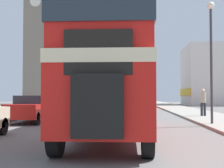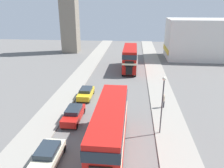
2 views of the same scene
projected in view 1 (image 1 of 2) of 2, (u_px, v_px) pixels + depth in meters
The scene contains 8 objects.
ground_plane at pixel (91, 132), 12.42m from camera, with size 120.00×120.00×0.00m, color slate.
double_decker_bus at pixel (112, 67), 11.87m from camera, with size 2.46×10.88×4.29m.
bus_distant at pixel (132, 86), 37.46m from camera, with size 2.56×10.37×4.42m.
car_parked_mid at pixel (33, 108), 17.09m from camera, with size 1.70×4.43×1.45m.
car_parked_far at pixel (59, 105), 23.31m from camera, with size 1.68×4.03×1.35m.
pedestrian_walking at pixel (203, 101), 20.56m from camera, with size 0.36×0.36×1.77m.
street_lamp at pixel (211, 43), 14.96m from camera, with size 0.36×0.36×5.86m.
church_tower at pixel (39, 1), 54.35m from camera, with size 4.31×4.31×34.99m.
Camera 1 is at (1.54, -12.42, 1.46)m, focal length 50.00 mm.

